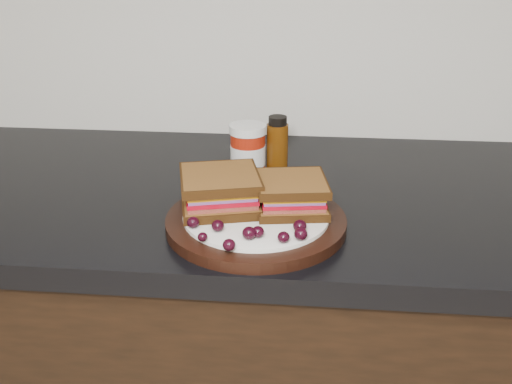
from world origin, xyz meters
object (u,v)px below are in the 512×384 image
Objects in this scene: condiment_jar at (248,151)px; oil_bottle at (277,146)px; plate at (256,222)px; sandwich_left at (220,190)px.

oil_bottle reaches higher than condiment_jar.
sandwich_left is at bearing 161.80° from plate.
plate is 2.79× the size of condiment_jar.
oil_bottle is at bearing 15.74° from condiment_jar.
sandwich_left is 1.21× the size of condiment_jar.
condiment_jar is 0.06m from oil_bottle.
condiment_jar reaches higher than sandwich_left.
oil_bottle is (0.05, 0.02, 0.01)m from condiment_jar.
condiment_jar is 0.89× the size of oil_bottle.
plate is 0.23m from oil_bottle.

